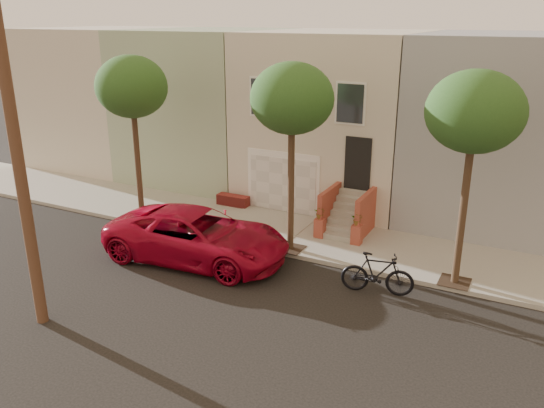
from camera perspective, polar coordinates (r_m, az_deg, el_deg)
The scene contains 9 objects.
ground at distance 16.49m, azimuth -7.21°, elevation -9.29°, with size 90.00×90.00×0.00m, color black.
sidewalk at distance 20.65m, azimuth 1.12°, elevation -2.87°, with size 40.00×3.70×0.15m, color gray.
house_row at distance 24.88m, azimuth 7.19°, elevation 9.33°, with size 33.10×11.70×7.00m.
tree_left at distance 21.17m, azimuth -14.39°, elevation 11.61°, with size 2.70×2.57×6.30m.
tree_mid at distance 17.60m, azimuth 2.09°, elevation 10.77°, with size 2.70×2.57×6.30m.
tree_right at distance 16.08m, azimuth 20.33°, elevation 8.83°, with size 2.70×2.57×6.30m.
utility_pole at distance 9.06m, azimuth 23.49°, elevation 0.71°, with size 23.60×1.22×10.00m.
pickup_truck at distance 18.37m, azimuth -7.76°, elevation -3.29°, with size 2.85×6.17×1.71m, color maroon.
motorcycle at distance 16.43m, azimuth 10.90°, elevation -7.10°, with size 0.60×2.13×1.28m, color black.
Camera 1 is at (8.39, -11.87, 7.80)m, focal length 36.23 mm.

